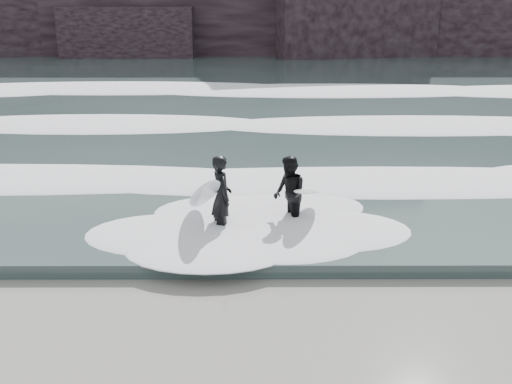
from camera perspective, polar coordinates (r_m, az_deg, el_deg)
ground at (r=10.16m, az=-9.16°, el=-15.08°), size 120.00×120.00×0.00m
sea at (r=37.83m, az=-2.55°, el=9.74°), size 90.00×52.00×0.30m
foam_near at (r=18.21m, az=-5.02°, el=1.57°), size 60.00×3.20×0.20m
foam_mid at (r=24.98m, az=-3.73°, el=6.13°), size 60.00×4.00×0.24m
foam_far at (r=33.83m, az=-2.82°, el=9.28°), size 60.00×4.80×0.30m
surfer_left at (r=14.47m, az=-3.36°, el=-0.38°), size 1.30×1.95×1.91m
surfer_right at (r=14.89m, az=3.15°, el=-0.14°), size 1.38×2.06×1.77m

